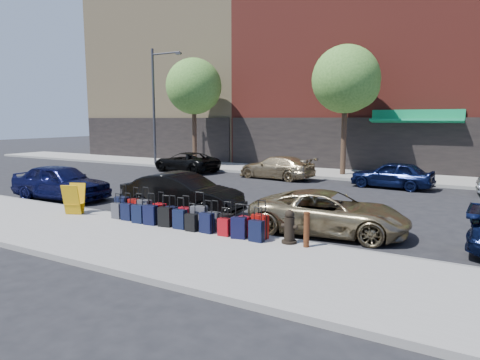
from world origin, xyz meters
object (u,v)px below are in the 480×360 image
Objects in this scene: tree_center at (348,81)px; display_rack at (74,199)px; car_far_2 at (392,175)px; streetlight at (156,100)px; tree_left at (196,88)px; suitcase_front_5 at (185,217)px; car_far_1 at (276,167)px; car_far_0 at (186,162)px; car_near_0 at (61,182)px; car_near_1 at (182,194)px; bollard at (307,229)px; car_near_2 at (329,213)px; fire_hydrant at (289,228)px.

tree_center is 16.30m from display_rack.
car_far_2 is (7.99, 11.93, 0.00)m from display_rack.
tree_left is at bearing 13.39° from streetlight.
display_rack is at bearing -58.74° from streetlight.
tree_center is 1.90× the size of car_far_2.
suitcase_front_5 is 0.92× the size of display_rack.
car_far_1 is 6.21m from car_far_2.
streetlight is 7.90× the size of display_rack.
display_rack is 12.92m from car_far_0.
car_far_0 is 6.28m from car_far_1.
car_near_0 reaches higher than car_far_2.
bollard is at bearing -113.85° from car_near_1.
car_near_2 is 1.03× the size of car_far_1.
suitcase_front_5 is 4.21m from car_near_2.
car_near_1 is at bearing -24.02° from car_far_2.
car_near_0 is 10.16m from car_far_0.
car_far_1 is at bearing 116.55° from fire_hydrant.
streetlight is 6.07m from car_far_0.
bollard is at bearing -2.54° from suitcase_front_5.
fire_hydrant is 0.20× the size of car_far_1.
car_far_1 is (7.41, -2.70, -4.77)m from tree_left.
car_far_2 is at bearing -42.78° from tree_center.
tree_center is 6.30m from car_far_1.
tree_center reaches higher than car_far_0.
streetlight is at bearing -166.61° from tree_left.
car_near_0 reaches higher than bollard.
fire_hydrant is 7.62m from display_rack.
streetlight reaches higher than car_far_1.
car_near_1 is 12.17m from car_far_0.
tree_left and tree_center have the same top height.
car_near_0 is at bearing -79.67° from tree_left.
tree_left is 1.62× the size of car_far_0.
tree_left is at bearing -103.41° from car_far_1.
suitcase_front_5 is 0.21× the size of car_far_0.
tree_center reaches higher than car_near_1.
car_near_1 is 5.28m from car_near_2.
suitcase_front_5 is (-0.62, -14.33, -4.97)m from tree_center.
tree_center is 13.48m from streetlight.
tree_center reaches higher than car_far_2.
tree_left is at bearing -97.33° from car_far_2.
tree_center is at bearing -128.15° from car_far_2.
car_far_2 is at bearing -54.32° from car_near_0.
car_far_2 is (11.29, 9.90, -0.08)m from car_near_0.
car_near_0 is (-11.41, 1.66, 0.13)m from bollard.
car_near_2 reaches higher than suitcase_front_5.
streetlight is at bearing -94.32° from car_far_1.
fire_hydrant is at bearing -114.64° from car_near_1.
tree_left is 5.61m from car_far_0.
car_near_0 is 6.05m from car_near_1.
tree_left is 15.75m from car_near_1.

